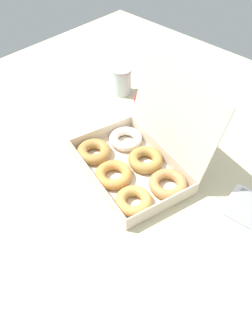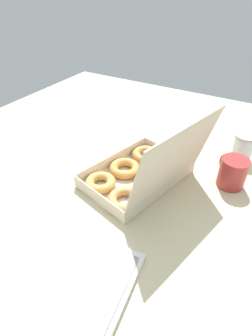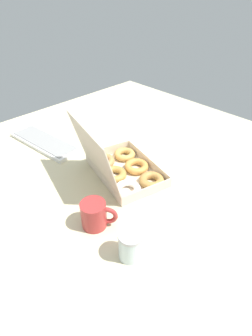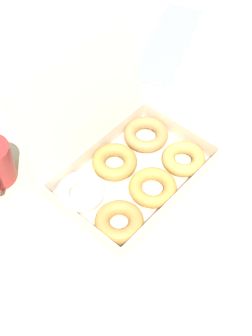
{
  "view_description": "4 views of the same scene",
  "coord_description": "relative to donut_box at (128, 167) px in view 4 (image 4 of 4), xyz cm",
  "views": [
    {
      "loc": [
        46.9,
        -47.68,
        73.78
      ],
      "look_at": [
        0.94,
        0.14,
        3.52
      ],
      "focal_mm": 35.0,
      "sensor_mm": 36.0,
      "label": 1
    },
    {
      "loc": [
        64.03,
        34.95,
        58.8
      ],
      "look_at": [
        3.25,
        -0.38,
        5.88
      ],
      "focal_mm": 28.0,
      "sensor_mm": 36.0,
      "label": 2
    },
    {
      "loc": [
        -66.68,
        67.57,
        72.81
      ],
      "look_at": [
        1.4,
        1.14,
        2.11
      ],
      "focal_mm": 28.0,
      "sensor_mm": 36.0,
      "label": 3
    },
    {
      "loc": [
        -58.87,
        -25.77,
        88.35
      ],
      "look_at": [
        0.39,
        4.19,
        3.31
      ],
      "focal_mm": 50.0,
      "sensor_mm": 36.0,
      "label": 4
    }
  ],
  "objects": [
    {
      "name": "keyboard",
      "position": [
        48.56,
        11.05,
        -2.37
      ],
      "size": [
        43.61,
        18.94,
        2.2
      ],
      "color": "white",
      "rests_on": "ground_plane"
    },
    {
      "name": "donut_box",
      "position": [
        0.0,
        0.0,
        0.0
      ],
      "size": [
        42.2,
        38.08,
        28.2
      ],
      "color": "beige",
      "rests_on": "ground_plane"
    },
    {
      "name": "ground_plane",
      "position": [
        -0.67,
        -3.85,
        -4.43
      ],
      "size": [
        180.0,
        180.0,
        2.0
      ],
      "primitive_type": "cube",
      "color": "beige"
    }
  ]
}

